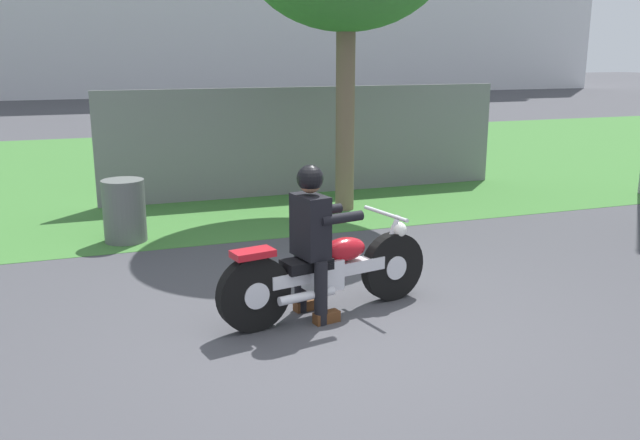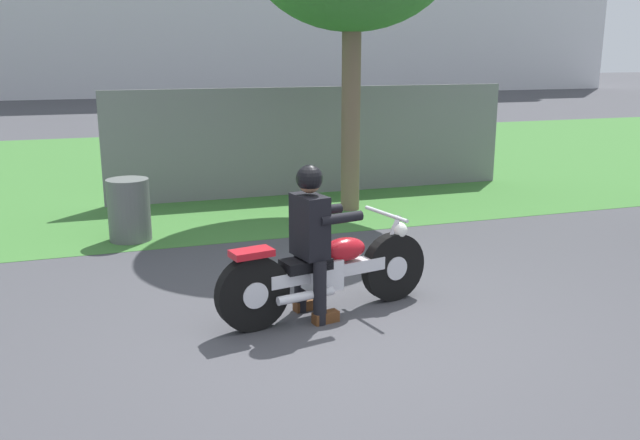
# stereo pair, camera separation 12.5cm
# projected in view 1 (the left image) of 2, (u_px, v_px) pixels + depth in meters

# --- Properties ---
(ground) EXTENTS (120.00, 120.00, 0.00)m
(ground) POSITION_uv_depth(u_px,v_px,m) (343.00, 329.00, 5.97)
(ground) COLOR #424247
(grass_verge) EXTENTS (60.00, 12.00, 0.01)m
(grass_verge) POSITION_uv_depth(u_px,v_px,m) (183.00, 168.00, 14.22)
(grass_verge) COLOR #3D7533
(grass_verge) RESTS_ON ground
(motorcycle_lead) EXTENTS (2.15, 0.74, 0.89)m
(motorcycle_lead) POSITION_uv_depth(u_px,v_px,m) (328.00, 272.00, 6.22)
(motorcycle_lead) COLOR black
(motorcycle_lead) RESTS_ON ground
(rider_lead) EXTENTS (0.61, 0.53, 1.41)m
(rider_lead) POSITION_uv_depth(u_px,v_px,m) (312.00, 230.00, 6.03)
(rider_lead) COLOR black
(rider_lead) RESTS_ON ground
(trash_can) EXTENTS (0.53, 0.53, 0.80)m
(trash_can) POSITION_uv_depth(u_px,v_px,m) (124.00, 211.00, 8.63)
(trash_can) COLOR #595E5B
(trash_can) RESTS_ON ground
(fence_segment) EXTENTS (7.00, 0.06, 1.80)m
(fence_segment) POSITION_uv_depth(u_px,v_px,m) (310.00, 141.00, 11.50)
(fence_segment) COLOR slate
(fence_segment) RESTS_ON ground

